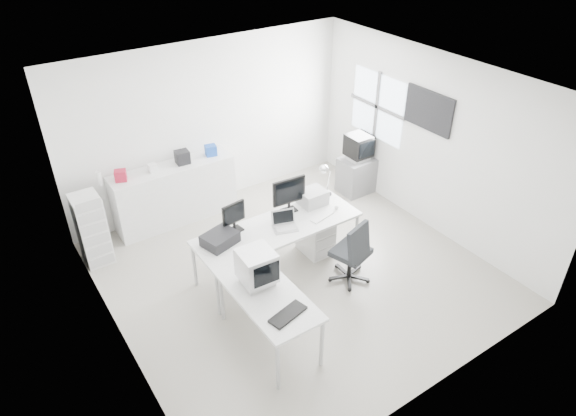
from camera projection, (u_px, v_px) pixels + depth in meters
floor at (296, 272)px, 7.46m from camera, size 5.00×5.00×0.01m
ceiling at (298, 85)px, 5.94m from camera, size 5.00×5.00×0.01m
back_wall at (210, 125)px, 8.44m from camera, size 5.00×0.02×2.80m
left_wall at (106, 255)px, 5.52m from camera, size 0.02×5.00×2.80m
right_wall at (430, 143)px, 7.87m from camera, size 0.02×5.00×2.80m
window at (377, 106)px, 8.59m from camera, size 0.02×1.20×1.10m
wall_picture at (429, 110)px, 7.66m from camera, size 0.04×0.90×0.60m
main_desk at (278, 248)px, 7.32m from camera, size 2.40×0.80×0.75m
side_desk at (269, 318)px, 6.15m from camera, size 0.70×1.40×0.75m
drawer_pedestal at (316, 235)px, 7.72m from camera, size 0.40×0.50×0.60m
inkjet_printer at (220, 239)px, 6.74m from camera, size 0.51×0.45×0.16m
lcd_monitor_small at (234, 217)px, 6.91m from camera, size 0.37×0.25×0.44m
lcd_monitor_large at (289, 195)px, 7.31m from camera, size 0.53×0.24×0.53m
laptop at (285, 222)px, 7.01m from camera, size 0.45×0.46×0.24m
white_keyboard at (322, 216)px, 7.31m from camera, size 0.41×0.20×0.02m
white_mouse at (336, 207)px, 7.48m from camera, size 0.06×0.06×0.06m
laser_printer at (313, 197)px, 7.56m from camera, size 0.38×0.33×0.22m
desk_lamp at (328, 181)px, 7.72m from camera, size 0.20×0.20×0.47m
crt_monitor at (257, 268)px, 6.00m from camera, size 0.42×0.42×0.46m
black_keyboard at (288, 314)px, 5.66m from camera, size 0.49×0.28×0.03m
office_chair at (351, 249)px, 7.06m from camera, size 0.75×0.75×1.04m
tv_cabinet at (356, 175)px, 9.22m from camera, size 0.59×0.48×0.65m
crt_tv at (359, 148)px, 8.92m from camera, size 0.50×0.48×0.45m
sideboard at (175, 193)px, 8.35m from camera, size 1.99×0.50×1.00m
clutter_box_a at (121, 176)px, 7.66m from camera, size 0.21×0.20×0.17m
clutter_box_b at (153, 168)px, 7.91m from camera, size 0.13×0.11×0.13m
clutter_box_c at (182, 157)px, 8.12m from camera, size 0.23×0.21×0.21m
clutter_box_d at (211, 150)px, 8.36m from camera, size 0.20×0.18×0.17m
clutter_bottle at (99, 178)px, 7.53m from camera, size 0.07×0.07×0.22m
filing_cabinet at (92, 229)px, 7.41m from camera, size 0.38×0.46×1.09m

